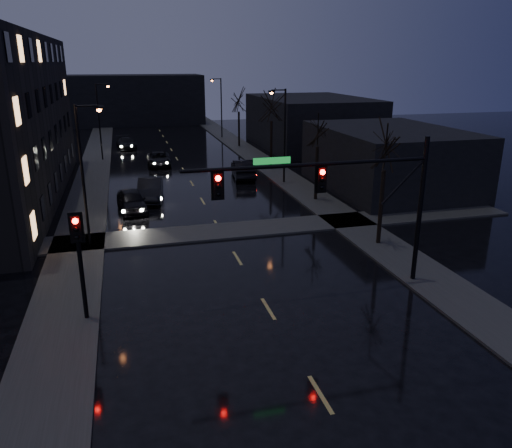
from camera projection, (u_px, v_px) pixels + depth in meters
ground at (347, 438)px, 14.14m from camera, size 160.00×160.00×0.00m
sidewalk_left at (92, 181)px, 44.21m from camera, size 3.00×140.00×0.12m
sidewalk_right at (275, 171)px, 48.34m from camera, size 3.00×140.00×0.12m
sidewalk_cross at (221, 231)px, 31.12m from camera, size 40.00×3.00×0.12m
commercial_right_near at (388, 159)px, 41.02m from camera, size 10.00×14.00×5.00m
commercial_right_far at (310, 122)px, 61.44m from camera, size 12.00×18.00×6.00m
far_block at (136, 100)px, 83.83m from camera, size 22.00×10.00×8.00m
signal_mast at (347, 188)px, 21.83m from camera, size 11.11×0.41×7.00m
signal_pole_left at (79, 252)px, 19.64m from camera, size 0.35×0.41×4.53m
tree_near at (387, 137)px, 27.11m from camera, size 3.52×3.52×8.08m
tree_mid_a at (318, 123)px, 36.42m from camera, size 3.30×3.30×7.58m
tree_mid_b at (272, 101)px, 47.20m from camera, size 3.74×3.74×8.59m
tree_far at (239, 97)px, 60.23m from camera, size 3.43×3.43×7.88m
streetlight_l_near at (86, 164)px, 27.35m from camera, size 1.53×0.28×8.00m
streetlight_l_far at (101, 115)px, 52.15m from camera, size 1.53×0.28×8.00m
streetlight_r_mid at (282, 128)px, 42.06m from camera, size 1.53×0.28×8.00m
streetlight_r_far at (220, 103)px, 67.79m from camera, size 1.53×0.28×8.00m
oncoming_car_a at (132, 201)px, 35.29m from camera, size 2.31×4.65×1.52m
oncoming_car_b at (150, 189)px, 38.10m from camera, size 2.34×5.21×1.66m
oncoming_car_c at (159, 159)px, 50.76m from camera, size 2.42×5.01×1.37m
oncoming_car_d at (126, 143)px, 60.56m from camera, size 2.55×5.02×1.39m
lead_car at (243, 169)px, 45.34m from camera, size 2.36×5.27×1.68m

